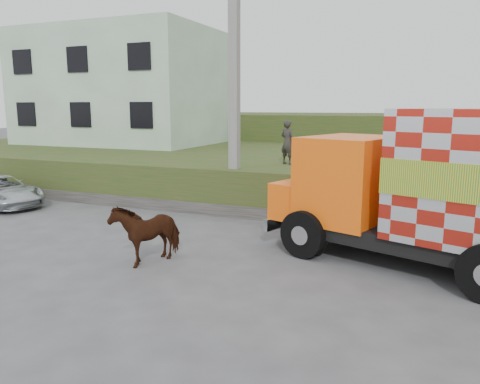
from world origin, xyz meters
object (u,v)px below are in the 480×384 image
at_px(utility_pole, 234,88).
at_px(pedestrian, 288,142).
at_px(cargo_truck, 466,192).
at_px(cow, 147,232).

xyz_separation_m(utility_pole, pedestrian, (1.26, 1.78, -1.80)).
xyz_separation_m(cargo_truck, pedestrian, (-5.38, 5.27, 0.49)).
relative_size(cow, pedestrian, 1.05).
distance_m(utility_pole, cow, 6.21).
xyz_separation_m(cow, pedestrian, (1.21, 6.98, 1.59)).
distance_m(utility_pole, cargo_truck, 7.84).
height_order(cargo_truck, cow, cargo_truck).
relative_size(utility_pole, pedestrian, 5.17).
distance_m(cargo_truck, pedestrian, 7.55).
bearing_deg(cargo_truck, utility_pole, 171.18).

